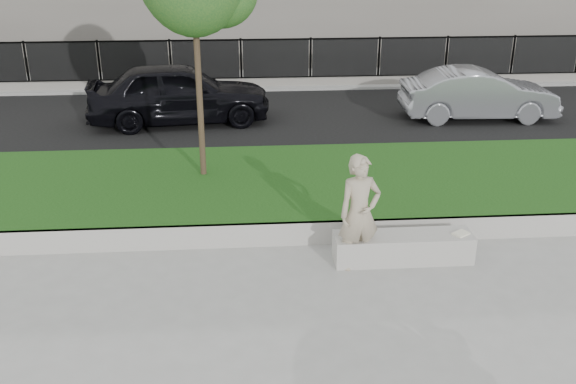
{
  "coord_description": "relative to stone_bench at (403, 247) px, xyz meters",
  "views": [
    {
      "loc": [
        -0.64,
        -8.29,
        4.81
      ],
      "look_at": [
        0.07,
        1.2,
        0.87
      ],
      "focal_mm": 40.0,
      "sensor_mm": 36.0,
      "label": 1
    }
  ],
  "objects": [
    {
      "name": "car_dark",
      "position": [
        -4.04,
        7.81,
        0.62
      ],
      "size": [
        4.86,
        2.4,
        1.59
      ],
      "primitive_type": "imported",
      "rotation": [
        0.0,
        0.0,
        1.69
      ],
      "color": "black",
      "rests_on": "street"
    },
    {
      "name": "street",
      "position": [
        -1.8,
        8.1,
        -0.2
      ],
      "size": [
        34.0,
        7.0,
        0.04
      ],
      "primitive_type": "cube",
      "color": "black",
      "rests_on": "ground"
    },
    {
      "name": "grass_kerb",
      "position": [
        -1.8,
        0.64,
        -0.02
      ],
      "size": [
        34.0,
        0.08,
        0.4
      ],
      "primitive_type": "cube",
      "color": "#A7A49C",
      "rests_on": "ground"
    },
    {
      "name": "stone_bench",
      "position": [
        0.0,
        0.0,
        0.0
      ],
      "size": [
        2.14,
        0.53,
        0.44
      ],
      "primitive_type": "cube",
      "color": "#A7A49C",
      "rests_on": "ground"
    },
    {
      "name": "man",
      "position": [
        -0.74,
        -0.15,
        0.68
      ],
      "size": [
        0.74,
        0.57,
        1.79
      ],
      "primitive_type": "imported",
      "rotation": [
        0.0,
        0.0,
        0.24
      ],
      "color": "tan",
      "rests_on": "ground"
    },
    {
      "name": "ground",
      "position": [
        -1.8,
        -0.4,
        -0.22
      ],
      "size": [
        90.0,
        90.0,
        0.0
      ],
      "primitive_type": "plane",
      "color": "gray",
      "rests_on": "ground"
    },
    {
      "name": "book",
      "position": [
        0.88,
        -0.05,
        0.23
      ],
      "size": [
        0.3,
        0.28,
        0.03
      ],
      "primitive_type": "cube",
      "rotation": [
        0.0,
        0.0,
        0.57
      ],
      "color": "#EDEBCD",
      "rests_on": "stone_bench"
    },
    {
      "name": "far_pavement",
      "position": [
        -1.8,
        12.6,
        -0.16
      ],
      "size": [
        34.0,
        3.0,
        0.12
      ],
      "primitive_type": "cube",
      "color": "gray",
      "rests_on": "ground"
    },
    {
      "name": "car_silver",
      "position": [
        3.85,
        7.59,
        0.49
      ],
      "size": [
        4.1,
        1.54,
        1.34
      ],
      "primitive_type": "imported",
      "rotation": [
        0.0,
        0.0,
        1.54
      ],
      "color": "#919399",
      "rests_on": "street"
    },
    {
      "name": "grass_bank",
      "position": [
        -1.8,
        2.6,
        -0.02
      ],
      "size": [
        34.0,
        4.0,
        0.4
      ],
      "primitive_type": "cube",
      "color": "black",
      "rests_on": "ground"
    },
    {
      "name": "iron_fence",
      "position": [
        -1.8,
        11.6,
        0.32
      ],
      "size": [
        32.0,
        0.3,
        1.5
      ],
      "color": "slate",
      "rests_on": "far_pavement"
    }
  ]
}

